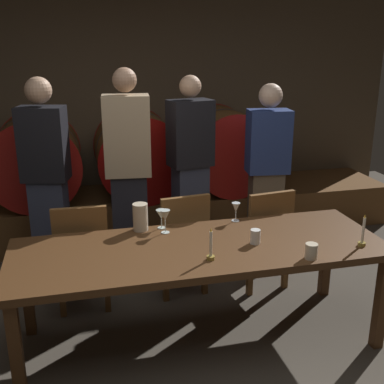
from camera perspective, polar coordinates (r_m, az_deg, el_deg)
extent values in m
plane|color=#4C443A|center=(3.25, -0.19, -21.08)|extent=(8.19, 8.19, 0.00)
cube|color=brown|center=(5.54, -7.73, 10.86)|extent=(6.30, 0.24, 2.78)
cube|color=brown|center=(5.28, -6.53, -2.47)|extent=(5.67, 0.90, 0.45)
cylinder|color=brown|center=(5.07, -18.09, 3.74)|extent=(0.88, 0.84, 0.88)
cylinder|color=#B21C16|center=(4.65, -18.41, 2.49)|extent=(0.89, 0.03, 0.89)
cylinder|color=#B21C16|center=(5.49, -17.82, 4.80)|extent=(0.89, 0.03, 0.89)
cylinder|color=#2D2D33|center=(5.07, -18.09, 3.74)|extent=(0.88, 0.04, 0.88)
cylinder|color=brown|center=(5.09, -6.48, 4.57)|extent=(0.88, 0.84, 0.88)
cylinder|color=maroon|center=(4.67, -5.76, 3.40)|extent=(0.89, 0.03, 0.89)
cylinder|color=maroon|center=(5.51, -7.09, 5.57)|extent=(0.89, 0.03, 0.89)
cylinder|color=#2D2D33|center=(5.09, -6.48, 4.57)|extent=(0.88, 0.04, 0.88)
cylinder|color=brown|center=(5.29, 3.81, 5.15)|extent=(0.88, 0.84, 0.88)
cylinder|color=#B21C16|center=(4.89, 5.35, 4.06)|extent=(0.89, 0.03, 0.89)
cylinder|color=#B21C16|center=(5.70, 2.49, 6.09)|extent=(0.89, 0.03, 0.89)
cylinder|color=#2D2D33|center=(5.29, 3.81, 5.15)|extent=(0.88, 0.04, 0.88)
cube|color=#4C2D16|center=(3.21, 0.99, -6.85)|extent=(2.50, 0.86, 0.05)
cube|color=#4C2D16|center=(3.01, -20.26, -17.88)|extent=(0.07, 0.07, 0.68)
cube|color=#4C2D16|center=(3.55, 21.66, -12.26)|extent=(0.07, 0.07, 0.68)
cube|color=#4C2D16|center=(3.64, -19.12, -11.15)|extent=(0.07, 0.07, 0.68)
cube|color=#4C2D16|center=(4.10, 15.73, -7.48)|extent=(0.07, 0.07, 0.68)
cube|color=brown|center=(3.88, -12.95, -7.08)|extent=(0.41, 0.41, 0.04)
cube|color=brown|center=(3.62, -13.22, -4.95)|extent=(0.40, 0.05, 0.42)
cube|color=brown|center=(4.13, -10.34, -8.86)|extent=(0.05, 0.05, 0.42)
cube|color=brown|center=(4.14, -15.10, -9.14)|extent=(0.05, 0.05, 0.42)
cube|color=brown|center=(3.82, -10.13, -11.11)|extent=(0.05, 0.05, 0.42)
cube|color=brown|center=(3.83, -15.31, -11.41)|extent=(0.05, 0.05, 0.42)
cube|color=brown|center=(4.00, -1.63, -5.78)|extent=(0.44, 0.44, 0.04)
cube|color=brown|center=(3.76, -0.76, -3.60)|extent=(0.40, 0.09, 0.42)
cube|color=brown|center=(4.30, -0.18, -7.43)|extent=(0.05, 0.05, 0.42)
cube|color=brown|center=(4.20, -4.57, -8.10)|extent=(0.05, 0.05, 0.42)
cube|color=brown|center=(4.01, 1.53, -9.37)|extent=(0.05, 0.05, 0.42)
cube|color=brown|center=(3.91, -3.17, -10.15)|extent=(0.05, 0.05, 0.42)
cube|color=brown|center=(4.13, 8.05, -5.18)|extent=(0.45, 0.45, 0.04)
cube|color=brown|center=(3.90, 9.47, -3.02)|extent=(0.40, 0.09, 0.42)
cube|color=brown|center=(4.44, 8.79, -6.80)|extent=(0.05, 0.05, 0.42)
cube|color=brown|center=(4.29, 4.80, -7.54)|extent=(0.05, 0.05, 0.42)
cube|color=brown|center=(4.18, 11.11, -8.56)|extent=(0.05, 0.05, 0.42)
cube|color=brown|center=(4.02, 6.94, -9.44)|extent=(0.05, 0.05, 0.42)
cube|color=#33384C|center=(4.40, -16.45, -4.19)|extent=(0.34, 0.27, 0.90)
cube|color=black|center=(4.19, -17.35, 5.50)|extent=(0.43, 0.32, 0.62)
sphere|color=#D8A884|center=(4.12, -17.92, 11.50)|extent=(0.22, 0.22, 0.22)
cube|color=black|center=(4.23, -7.35, -4.11)|extent=(0.32, 0.23, 0.95)
cube|color=tan|center=(4.00, -7.80, 6.67)|extent=(0.40, 0.28, 0.67)
sphere|color=tan|center=(3.94, -8.08, 13.14)|extent=(0.20, 0.20, 0.20)
cube|color=#33384C|center=(4.49, -0.19, -2.66)|extent=(0.33, 0.26, 0.95)
cube|color=black|center=(4.28, -0.20, 7.04)|extent=(0.42, 0.31, 0.59)
sphere|color=#D8A884|center=(4.22, -0.21, 12.54)|extent=(0.19, 0.19, 0.19)
cube|color=brown|center=(4.62, 8.69, -2.79)|extent=(0.32, 0.24, 0.87)
cube|color=navy|center=(4.42, 9.12, 5.99)|extent=(0.41, 0.29, 0.58)
sphere|color=beige|center=(4.36, 9.39, 11.33)|extent=(0.21, 0.21, 0.21)
cylinder|color=olive|center=(3.01, 2.24, -7.87)|extent=(0.05, 0.05, 0.02)
cylinder|color=#EDE5CC|center=(2.97, 2.26, -6.21)|extent=(0.02, 0.02, 0.17)
cone|color=yellow|center=(2.93, 2.28, -4.52)|extent=(0.01, 0.01, 0.02)
cylinder|color=olive|center=(3.39, 19.63, -5.89)|extent=(0.05, 0.05, 0.02)
cylinder|color=#EDE5CC|center=(3.35, 19.81, -4.31)|extent=(0.02, 0.02, 0.18)
cone|color=yellow|center=(3.32, 19.98, -2.71)|extent=(0.01, 0.01, 0.02)
cylinder|color=beige|center=(3.44, -6.20, -2.99)|extent=(0.11, 0.11, 0.20)
cylinder|color=silver|center=(3.50, -3.65, -4.29)|extent=(0.06, 0.06, 0.00)
cylinder|color=silver|center=(3.48, -3.66, -3.74)|extent=(0.01, 0.01, 0.07)
cone|color=silver|center=(3.46, -3.68, -2.69)|extent=(0.08, 0.08, 0.07)
cylinder|color=silver|center=(3.41, -3.20, -4.85)|extent=(0.06, 0.06, 0.00)
cylinder|color=silver|center=(3.40, -3.22, -4.12)|extent=(0.01, 0.01, 0.09)
cone|color=silver|center=(3.37, -3.24, -2.81)|extent=(0.07, 0.07, 0.08)
cylinder|color=white|center=(3.64, 5.23, -3.43)|extent=(0.06, 0.06, 0.00)
cylinder|color=white|center=(3.63, 5.24, -2.90)|extent=(0.01, 0.01, 0.07)
cone|color=white|center=(3.60, 5.27, -1.85)|extent=(0.06, 0.06, 0.07)
cylinder|color=white|center=(3.25, 7.58, -5.31)|extent=(0.07, 0.07, 0.10)
cylinder|color=beige|center=(3.10, 14.08, -6.88)|extent=(0.08, 0.08, 0.10)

